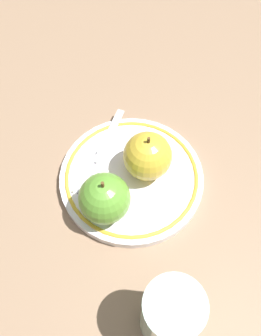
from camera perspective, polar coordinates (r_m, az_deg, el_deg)
name	(u,v)px	position (r m, az deg, el deg)	size (l,w,h in m)	color
ground_plane	(131,184)	(0.60, 0.01, -2.45)	(2.00, 2.00, 0.00)	#8E6F56
plate	(130,177)	(0.59, 0.00, -1.39)	(0.23, 0.23, 0.02)	white
apple_red_whole	(147,156)	(0.56, 2.61, 1.84)	(0.07, 0.07, 0.08)	gold
apple_second_whole	(105,198)	(0.53, -3.97, -4.66)	(0.07, 0.07, 0.08)	#5C9A33
fork	(103,147)	(0.61, -4.19, 3.17)	(0.05, 0.17, 0.00)	silver
drinking_glass	(171,314)	(0.48, 6.12, -21.31)	(0.07, 0.07, 0.11)	silver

